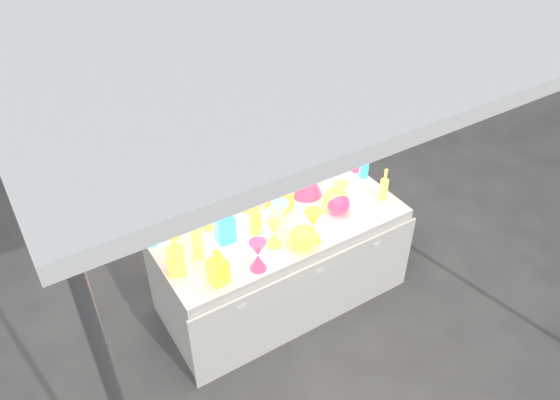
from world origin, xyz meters
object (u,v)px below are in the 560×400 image
cardboard_box_closed (164,123)px  decanter_0 (176,256)px  display_table (281,261)px  lampshade_0 (258,189)px  globe_0 (303,239)px  hourglass_0 (313,226)px  bottle_0 (207,209)px

cardboard_box_closed → decanter_0: decanter_0 is taller
display_table → decanter_0: bearing=-175.6°
decanter_0 → lampshade_0: (0.79, 0.35, -0.01)m
display_table → lampshade_0: (-0.02, 0.29, 0.50)m
cardboard_box_closed → globe_0: bearing=-74.5°
cardboard_box_closed → hourglass_0: hourglass_0 is taller
bottle_0 → hourglass_0: (0.54, -0.50, -0.04)m
lampshade_0 → display_table: bearing=-85.4°
globe_0 → cardboard_box_closed: bearing=86.8°
cardboard_box_closed → globe_0: 3.07m
display_table → cardboard_box_closed: 2.71m
display_table → lampshade_0: lampshade_0 is taller
display_table → globe_0: 0.54m
decanter_0 → lampshade_0: 0.87m
display_table → globe_0: globe_0 is taller
decanter_0 → globe_0: size_ratio=1.40×
lampshade_0 → globe_0: bearing=-88.0°
display_table → decanter_0: size_ratio=6.84×
display_table → cardboard_box_closed: size_ratio=3.34×
cardboard_box_closed → globe_0: size_ratio=2.87×
globe_0 → lampshade_0: 0.59m
display_table → lampshade_0: bearing=93.4°
bottle_0 → display_table: bearing=-26.7°
decanter_0 → hourglass_0: (0.90, -0.20, -0.01)m
display_table → cardboard_box_closed: bearing=86.7°
hourglass_0 → cardboard_box_closed: bearing=88.6°
cardboard_box_closed → bottle_0: bearing=-85.3°
hourglass_0 → bottle_0: bearing=137.5°
hourglass_0 → lampshade_0: 0.57m
display_table → bottle_0: size_ratio=5.58×
cardboard_box_closed → hourglass_0: (-0.07, -2.97, 0.67)m
cardboard_box_closed → decanter_0: 3.01m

